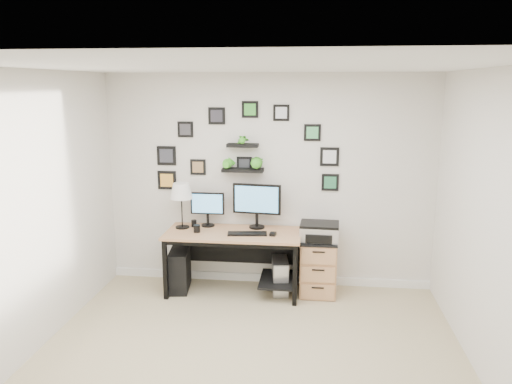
# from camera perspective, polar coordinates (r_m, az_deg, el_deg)

# --- Properties ---
(room) EXTENTS (4.00, 4.00, 4.00)m
(room) POSITION_cam_1_polar(r_m,az_deg,el_deg) (6.44, 1.34, -9.79)
(room) COLOR #C1B18A
(room) RESTS_ON ground
(desk) EXTENTS (1.60, 0.70, 0.75)m
(desk) POSITION_cam_1_polar(r_m,az_deg,el_deg) (5.98, -2.23, -5.66)
(desk) COLOR tan
(desk) RESTS_ON ground
(monitor_left) EXTENTS (0.42, 0.16, 0.42)m
(monitor_left) POSITION_cam_1_polar(r_m,az_deg,el_deg) (6.13, -5.57, -1.67)
(monitor_left) COLOR black
(monitor_left) RESTS_ON desk
(monitor_right) EXTENTS (0.59, 0.21, 0.55)m
(monitor_right) POSITION_cam_1_polar(r_m,az_deg,el_deg) (6.00, 0.09, -1.16)
(monitor_right) COLOR black
(monitor_right) RESTS_ON desk
(keyboard) EXTENTS (0.47, 0.20, 0.02)m
(keyboard) POSITION_cam_1_polar(r_m,az_deg,el_deg) (5.82, -1.01, -4.78)
(keyboard) COLOR black
(keyboard) RESTS_ON desk
(mouse) EXTENTS (0.08, 0.11, 0.03)m
(mouse) POSITION_cam_1_polar(r_m,az_deg,el_deg) (5.79, 1.94, -4.82)
(mouse) COLOR black
(mouse) RESTS_ON desk
(table_lamp) EXTENTS (0.27, 0.27, 0.55)m
(table_lamp) POSITION_cam_1_polar(r_m,az_deg,el_deg) (6.05, -8.54, -0.01)
(table_lamp) COLOR black
(table_lamp) RESTS_ON desk
(mug) EXTENTS (0.08, 0.08, 0.09)m
(mug) POSITION_cam_1_polar(r_m,az_deg,el_deg) (5.94, -6.77, -4.18)
(mug) COLOR black
(mug) RESTS_ON desk
(pen_cup) EXTENTS (0.07, 0.07, 0.08)m
(pen_cup) POSITION_cam_1_polar(r_m,az_deg,el_deg) (6.17, -7.10, -3.59)
(pen_cup) COLOR black
(pen_cup) RESTS_ON desk
(pc_tower_black) EXTENTS (0.28, 0.52, 0.49)m
(pc_tower_black) POSITION_cam_1_polar(r_m,az_deg,el_deg) (6.23, -8.72, -8.76)
(pc_tower_black) COLOR black
(pc_tower_black) RESTS_ON ground
(pc_tower_grey) EXTENTS (0.23, 0.43, 0.41)m
(pc_tower_grey) POSITION_cam_1_polar(r_m,az_deg,el_deg) (6.09, 2.77, -9.55)
(pc_tower_grey) COLOR gray
(pc_tower_grey) RESTS_ON ground
(file_cabinet) EXTENTS (0.43, 0.53, 0.67)m
(file_cabinet) POSITION_cam_1_polar(r_m,az_deg,el_deg) (6.07, 7.10, -8.40)
(file_cabinet) COLOR tan
(file_cabinet) RESTS_ON ground
(printer) EXTENTS (0.46, 0.38, 0.20)m
(printer) POSITION_cam_1_polar(r_m,az_deg,el_deg) (5.90, 7.26, -4.51)
(printer) COLOR silver
(printer) RESTS_ON file_cabinet
(wall_decor) EXTENTS (2.24, 0.18, 1.10)m
(wall_decor) POSITION_cam_1_polar(r_m,az_deg,el_deg) (6.01, -1.55, 4.54)
(wall_decor) COLOR black
(wall_decor) RESTS_ON ground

